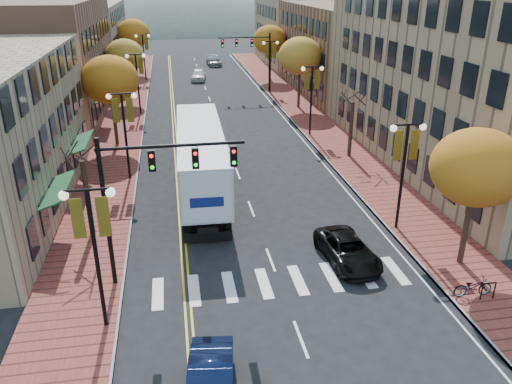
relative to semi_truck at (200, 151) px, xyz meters
name	(u,v)px	position (x,y,z in m)	size (l,w,h in m)	color
ground	(289,308)	(2.71, -14.15, -2.49)	(200.00, 200.00, 0.00)	black
sidewalk_left	(125,118)	(-6.29, 18.35, -2.41)	(4.00, 85.00, 0.15)	brown
sidewalk_right	(302,111)	(11.71, 18.35, -2.41)	(4.00, 85.00, 0.15)	brown
building_left_mid	(38,59)	(-14.29, 21.85, 3.01)	(12.00, 24.00, 11.00)	brown
building_left_far	(78,38)	(-14.29, 46.85, 2.26)	(12.00, 26.00, 9.50)	#9E8966
building_right_near	(493,59)	(21.21, 1.85, 5.01)	(15.00, 28.00, 15.00)	#997F5B
building_right_mid	(360,48)	(21.21, 27.85, 2.51)	(15.00, 24.00, 10.00)	brown
building_right_far	(311,27)	(21.21, 49.85, 3.01)	(15.00, 20.00, 11.00)	#9E8966
tree_left_a	(88,198)	(-6.29, -6.15, -0.24)	(0.28, 0.28, 4.20)	#382619
tree_left_b	(110,80)	(-6.29, 9.85, 2.96)	(4.48, 4.48, 7.21)	#382619
tree_left_c	(125,56)	(-6.29, 25.85, 2.57)	(4.16, 4.16, 6.69)	#382619
tree_left_d	(133,33)	(-6.29, 43.85, 3.12)	(4.61, 4.61, 7.42)	#382619
tree_right_a	(477,168)	(11.71, -12.15, 2.57)	(4.16, 4.16, 6.69)	#382619
tree_right_b	(351,129)	(11.71, 3.85, -0.24)	(0.28, 0.28, 4.20)	#382619
tree_right_c	(300,56)	(11.71, 19.85, 2.96)	(4.48, 4.48, 7.21)	#382619
tree_right_d	(270,40)	(11.71, 35.85, 2.80)	(4.35, 4.35, 7.00)	#382619
lamp_left_a	(93,233)	(-4.79, -14.15, 1.81)	(1.96, 0.36, 6.05)	black
lamp_left_b	(124,120)	(-4.79, 1.85, 1.81)	(1.96, 0.36, 6.05)	black
lamp_left_c	(137,72)	(-4.79, 19.85, 1.81)	(1.96, 0.36, 6.05)	black
lamp_left_d	(143,48)	(-4.79, 37.85, 1.81)	(1.96, 0.36, 6.05)	black
lamp_right_a	(405,156)	(10.21, -8.15, 1.81)	(1.96, 0.36, 6.05)	black
lamp_right_b	(312,87)	(10.21, 9.85, 1.81)	(1.96, 0.36, 6.05)	black
lamp_right_c	(270,56)	(10.21, 27.85, 1.81)	(1.96, 0.36, 6.05)	black
traffic_mast_near	(149,183)	(-2.77, -11.15, 2.44)	(6.10, 0.35, 7.00)	black
traffic_mast_far	(253,51)	(8.19, 27.85, 2.44)	(6.10, 0.34, 7.00)	black
semi_truck	(200,151)	(0.00, 0.00, 0.00)	(3.14, 17.08, 4.25)	black
black_suv	(348,250)	(6.39, -10.94, -1.85)	(2.11, 4.57, 1.27)	black
car_far_white	(198,75)	(2.21, 37.22, -1.72)	(1.80, 4.48, 1.53)	white
car_far_silver	(214,61)	(5.43, 49.25, -1.78)	(1.98, 4.87, 1.41)	#9A99A0
car_far_oncoming	(213,59)	(5.41, 50.37, -1.67)	(1.72, 4.93, 1.63)	#9D9EA4
bicycle	(473,287)	(10.71, -14.81, -1.88)	(0.61, 1.74, 0.91)	gray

